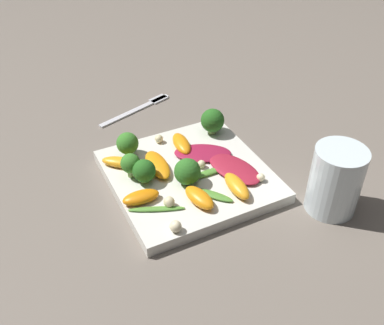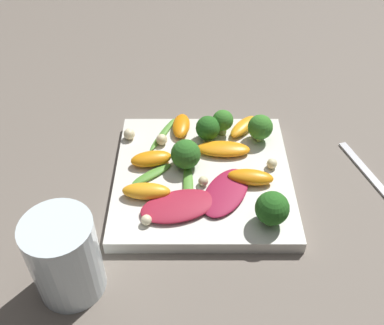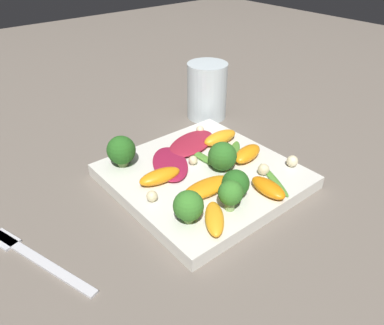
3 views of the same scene
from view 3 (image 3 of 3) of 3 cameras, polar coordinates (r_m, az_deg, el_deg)
The scene contains 25 objects.
ground_plane at distance 0.56m, azimuth 1.68°, elevation -2.89°, with size 2.40×2.40×0.00m, color #6B6056.
plate at distance 0.56m, azimuth 1.70°, elevation -2.08°, with size 0.25×0.25×0.02m.
drinking_glass at distance 0.74m, azimuth 2.30°, elevation 10.87°, with size 0.08×0.08×0.11m.
fork at distance 0.48m, azimuth -23.56°, elevation -12.72°, with size 0.07×0.17×0.01m.
radicchio_leaf_0 at distance 0.56m, azimuth -3.36°, elevation -0.16°, with size 0.09×0.11×0.01m.
radicchio_leaf_1 at distance 0.61m, azimuth -0.09°, elevation 2.96°, with size 0.11×0.08×0.01m.
orange_segment_0 at distance 0.51m, azimuth 11.54°, elevation -3.78°, with size 0.03×0.06×0.02m.
orange_segment_1 at distance 0.58m, azimuth 8.44°, elevation 1.34°, with size 0.06×0.04×0.02m.
orange_segment_2 at distance 0.52m, azimuth -4.91°, elevation -2.10°, with size 0.07×0.03×0.02m.
orange_segment_3 at distance 0.46m, azimuth 3.45°, elevation -8.51°, with size 0.06×0.06×0.01m.
orange_segment_4 at distance 0.62m, azimuth 4.30°, elevation 3.81°, with size 0.07×0.03×0.02m.
orange_segment_5 at distance 0.50m, azimuth 2.27°, elevation -3.83°, with size 0.08×0.04×0.02m.
broccoli_floret_0 at distance 0.56m, azimuth -10.73°, elevation 1.80°, with size 0.04×0.04×0.05m.
broccoli_floret_1 at distance 0.45m, azimuth -0.55°, elevation -6.66°, with size 0.04×0.04×0.04m.
broccoli_floret_2 at distance 0.47m, azimuth 5.90°, elevation -4.75°, with size 0.03×0.03×0.04m.
broccoli_floret_3 at distance 0.54m, azimuth 4.65°, elevation 0.94°, with size 0.04×0.04×0.04m.
broccoli_floret_4 at distance 0.49m, azimuth 6.65°, elevation -3.24°, with size 0.04×0.04×0.04m.
arugula_sprig_0 at distance 0.58m, azimuth 1.56°, elevation 0.85°, with size 0.02×0.09×0.01m.
arugula_sprig_1 at distance 0.54m, azimuth 12.36°, elevation -2.52°, with size 0.04×0.08×0.00m.
arugula_sprig_2 at distance 0.59m, azimuth 6.51°, elevation 1.71°, with size 0.06×0.05×0.01m.
macadamia_nut_0 at distance 0.56m, azimuth -0.05°, elevation 0.26°, with size 0.01×0.01×0.01m.
macadamia_nut_1 at distance 0.49m, azimuth -6.13°, elevation -5.12°, with size 0.01×0.01×0.01m.
macadamia_nut_2 at distance 0.65m, azimuth 1.24°, elevation 5.02°, with size 0.01×0.01×0.01m.
macadamia_nut_3 at distance 0.55m, azimuth 10.85°, elevation -1.05°, with size 0.02×0.02×0.02m.
macadamia_nut_4 at distance 0.58m, azimuth 15.03°, elevation 0.21°, with size 0.02×0.02×0.02m.
Camera 3 is at (0.30, 0.34, 0.33)m, focal length 35.00 mm.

